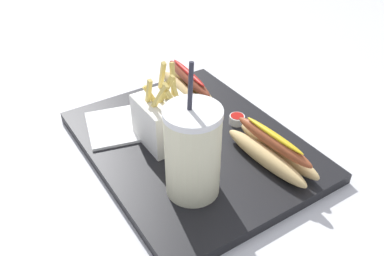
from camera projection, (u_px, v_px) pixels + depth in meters
ground_plane at (192, 153)px, 0.80m from camera, size 2.40×2.40×0.02m
food_tray at (192, 145)px, 0.78m from camera, size 0.45×0.36×0.02m
soda_cup at (193, 152)px, 0.63m from camera, size 0.09×0.09×0.23m
fries_basket at (164, 119)px, 0.75m from camera, size 0.10×0.08×0.15m
hot_dog_1 at (272, 150)px, 0.72m from camera, size 0.19×0.07×0.06m
hot_dog_2 at (189, 88)px, 0.88m from camera, size 0.19×0.07×0.07m
ketchup_cup_1 at (238, 120)px, 0.82m from camera, size 0.03×0.03×0.02m
napkin_stack at (114, 126)px, 0.81m from camera, size 0.15×0.13×0.01m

